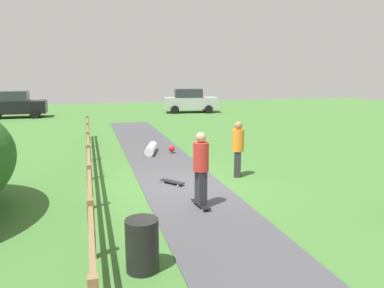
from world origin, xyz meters
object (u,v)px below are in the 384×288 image
(skater_fallen, at_px, (153,149))
(bystander_orange, at_px, (238,146))
(skater_riding, at_px, (201,166))
(parked_car_black, at_px, (14,104))
(trash_bin, at_px, (142,245))
(parked_car_silver, at_px, (190,101))
(skateboard_loose, at_px, (172,182))

(skater_fallen, bearing_deg, bystander_orange, -63.58)
(skater_fallen, relative_size, bystander_orange, 0.84)
(skater_riding, bearing_deg, skater_fallen, 90.78)
(skater_fallen, xyz_separation_m, parked_car_black, (-7.52, 14.53, 0.76))
(trash_bin, xyz_separation_m, parked_car_silver, (7.28, 23.45, 0.51))
(trash_bin, height_order, skater_riding, skater_riding)
(skateboard_loose, bearing_deg, trash_bin, -108.58)
(parked_car_black, bearing_deg, skateboard_loose, -68.74)
(skateboard_loose, distance_m, parked_car_black, 20.27)
(skater_fallen, bearing_deg, parked_car_black, 117.37)
(bystander_orange, relative_size, parked_car_black, 0.42)
(trash_bin, distance_m, bystander_orange, 6.15)
(trash_bin, relative_size, skater_fallen, 0.61)
(skater_fallen, height_order, parked_car_silver, parked_car_silver)
(skateboard_loose, relative_size, parked_car_black, 0.18)
(skateboard_loose, distance_m, bystander_orange, 2.38)
(skater_riding, distance_m, parked_car_silver, 21.62)
(bystander_orange, bearing_deg, parked_car_silver, 79.18)
(skateboard_loose, bearing_deg, skater_riding, -82.57)
(skateboard_loose, bearing_deg, skater_fallen, 87.65)
(parked_car_silver, bearing_deg, skater_fallen, -110.95)
(skater_riding, xyz_separation_m, parked_car_silver, (5.48, 20.92, -0.10))
(trash_bin, height_order, skateboard_loose, trash_bin)
(skateboard_loose, relative_size, bystander_orange, 0.43)
(trash_bin, xyz_separation_m, skateboard_loose, (1.54, 4.57, -0.36))
(skater_fallen, bearing_deg, skateboard_loose, -92.35)
(parked_car_silver, bearing_deg, trash_bin, -107.25)
(trash_bin, distance_m, skater_fallen, 9.08)
(skater_fallen, xyz_separation_m, bystander_orange, (2.01, -4.05, 0.78))
(skater_riding, height_order, bystander_orange, skater_riding)
(skateboard_loose, height_order, bystander_orange, bystander_orange)
(trash_bin, distance_m, parked_car_silver, 24.56)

